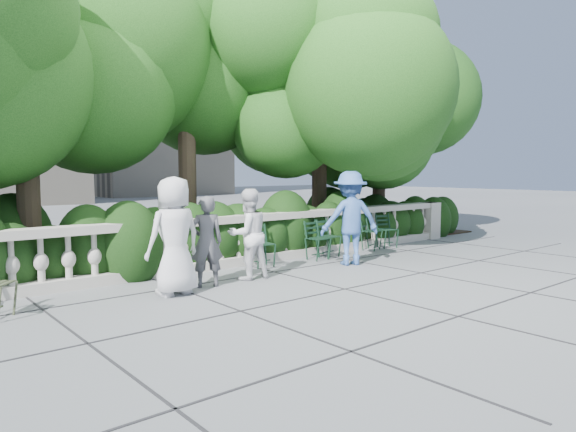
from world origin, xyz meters
TOP-DOWN VIEW (x-y plane):
  - ground at (0.00, 0.00)m, footprint 90.00×90.00m
  - balustrade at (0.00, 1.80)m, footprint 12.00×0.44m
  - shrub_hedge at (0.00, 3.00)m, footprint 15.00×2.60m
  - tree_canopy at (0.69, 3.19)m, footprint 15.04×6.52m
  - chair_b at (-0.37, 1.22)m, footprint 0.49×0.53m
  - chair_c at (1.05, 1.12)m, footprint 0.46×0.50m
  - chair_d at (2.98, 1.29)m, footprint 0.58×0.60m
  - chair_e at (1.45, 1.21)m, footprint 0.48×0.52m
  - chair_f at (3.48, 1.29)m, footprint 0.55×0.58m
  - chair_weathered at (-4.97, 0.61)m, footprint 0.65×0.65m
  - person_businessman at (-2.72, 0.41)m, footprint 0.91×0.63m
  - person_woman_grey at (-2.08, 0.56)m, footprint 0.62×0.50m
  - person_casual_man at (-1.21, 0.63)m, footprint 0.80×0.64m
  - person_older_blue at (1.15, 0.45)m, footprint 1.38×1.13m

SIDE VIEW (x-z plane):
  - ground at x=0.00m, z-range 0.00..0.00m
  - shrub_hedge at x=0.00m, z-range -0.85..0.85m
  - chair_b at x=-0.37m, z-range -0.42..0.42m
  - chair_c at x=1.05m, z-range -0.42..0.42m
  - chair_d at x=2.98m, z-range -0.42..0.42m
  - chair_e at x=1.45m, z-range -0.42..0.42m
  - chair_f at x=3.48m, z-range -0.42..0.42m
  - chair_weathered at x=-4.97m, z-range -0.42..0.42m
  - balustrade at x=0.00m, z-range -0.01..0.99m
  - person_woman_grey at x=-2.08m, z-range 0.00..1.47m
  - person_casual_man at x=-1.21m, z-range 0.00..1.56m
  - person_businessman at x=-2.72m, z-range 0.00..1.78m
  - person_older_blue at x=1.15m, z-range 0.00..1.86m
  - tree_canopy at x=0.69m, z-range 0.57..7.35m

